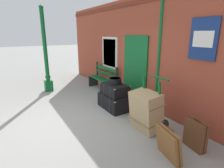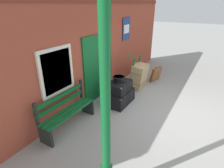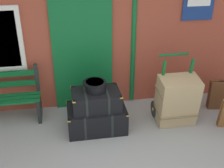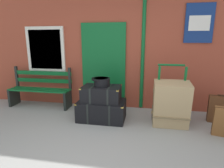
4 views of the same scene
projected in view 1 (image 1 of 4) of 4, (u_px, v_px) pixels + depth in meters
ground_plane at (63, 123)px, 4.56m from camera, size 60.00×60.00×0.00m
brick_facade at (145, 53)px, 5.44m from camera, size 10.40×0.35×3.20m
lamp_post at (46, 60)px, 6.79m from camera, size 0.28×0.28×3.11m
platform_bench at (103, 79)px, 7.06m from camera, size 1.60×0.43×1.01m
steamer_trunk_base at (115, 101)px, 5.40m from camera, size 1.01×0.65×0.43m
steamer_trunk_middle at (115, 90)px, 5.30m from camera, size 0.82×0.56×0.33m
round_hatbox at (115, 81)px, 5.24m from camera, size 0.39×0.35×0.18m
porters_trolley at (151, 117)px, 4.27m from camera, size 0.71×0.56×1.21m
large_brown_trunk at (146, 111)px, 4.13m from camera, size 0.70×0.53×0.92m
suitcase_umber at (168, 144)px, 3.20m from camera, size 0.61×0.36×0.59m
suitcase_slate at (195, 135)px, 3.49m from camera, size 0.47×0.24×0.61m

